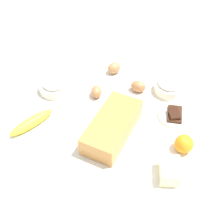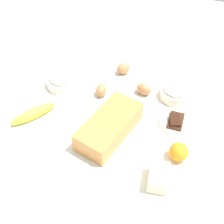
# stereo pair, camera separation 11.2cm
# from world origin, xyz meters

# --- Properties ---
(ground_plane) EXTENTS (2.40, 2.40, 0.02)m
(ground_plane) POSITION_xyz_m (0.00, 0.00, -0.01)
(ground_plane) COLOR silver
(loaf_pan) EXTENTS (0.30, 0.19, 0.08)m
(loaf_pan) POSITION_xyz_m (0.07, 0.02, 0.04)
(loaf_pan) COLOR #B77A3D
(loaf_pan) RESTS_ON ground_plane
(flour_bowl) EXTENTS (0.14, 0.14, 0.06)m
(flour_bowl) POSITION_xyz_m (-0.12, -0.28, 0.03)
(flour_bowl) COLOR silver
(flour_bowl) RESTS_ON ground_plane
(sugar_bowl) EXTENTS (0.13, 0.13, 0.07)m
(sugar_bowl) POSITION_xyz_m (-0.21, 0.21, 0.03)
(sugar_bowl) COLOR silver
(sugar_bowl) RESTS_ON ground_plane
(banana) EXTENTS (0.18, 0.14, 0.04)m
(banana) POSITION_xyz_m (0.10, -0.30, 0.02)
(banana) COLOR yellow
(banana) RESTS_ON ground_plane
(orange_fruit) EXTENTS (0.07, 0.07, 0.07)m
(orange_fruit) POSITION_xyz_m (0.10, 0.28, 0.03)
(orange_fruit) COLOR orange
(orange_fruit) RESTS_ON ground_plane
(butter_block) EXTENTS (0.10, 0.08, 0.06)m
(butter_block) POSITION_xyz_m (0.22, 0.24, 0.03)
(butter_block) COLOR #F4EDB2
(butter_block) RESTS_ON ground_plane
(egg_near_butter) EXTENTS (0.07, 0.06, 0.05)m
(egg_near_butter) POSITION_xyz_m (-0.12, -0.09, 0.02)
(egg_near_butter) COLOR #A46E43
(egg_near_butter) RESTS_ON ground_plane
(egg_beside_bowl) EXTENTS (0.06, 0.08, 0.05)m
(egg_beside_bowl) POSITION_xyz_m (-0.19, 0.08, 0.03)
(egg_beside_bowl) COLOR #A06B41
(egg_beside_bowl) RESTS_ON ground_plane
(egg_loose) EXTENTS (0.08, 0.08, 0.05)m
(egg_loose) POSITION_xyz_m (-0.29, -0.05, 0.03)
(egg_loose) COLOR #A77144
(egg_loose) RESTS_ON ground_plane
(chocolate_plate) EXTENTS (0.13, 0.13, 0.03)m
(chocolate_plate) POSITION_xyz_m (-0.06, 0.24, 0.01)
(chocolate_plate) COLOR silver
(chocolate_plate) RESTS_ON ground_plane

